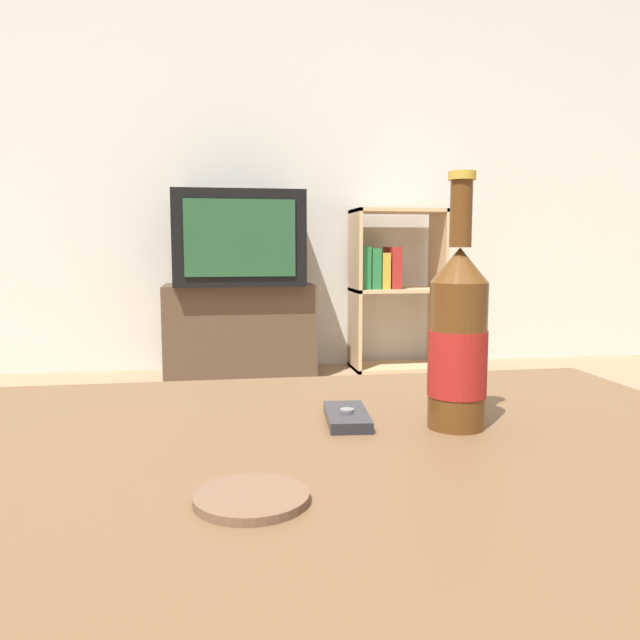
{
  "coord_description": "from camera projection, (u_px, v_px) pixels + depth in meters",
  "views": [
    {
      "loc": [
        -0.11,
        -0.66,
        0.7
      ],
      "look_at": [
        0.05,
        0.34,
        0.58
      ],
      "focal_mm": 35.0,
      "sensor_mm": 36.0,
      "label": 1
    }
  ],
  "objects": [
    {
      "name": "television",
      "position": [
        238.0,
        239.0,
        3.36
      ],
      "size": [
        0.68,
        0.52,
        0.49
      ],
      "color": "black",
      "rests_on": "tv_stand"
    },
    {
      "name": "coaster",
      "position": [
        251.0,
        498.0,
        0.54
      ],
      "size": [
        0.1,
        0.1,
        0.01
      ],
      "color": "brown",
      "rests_on": "coffee_table"
    },
    {
      "name": "back_wall",
      "position": [
        235.0,
        142.0,
        3.56
      ],
      "size": [
        8.0,
        0.05,
        2.6
      ],
      "color": "beige",
      "rests_on": "ground_plane"
    },
    {
      "name": "cell_phone",
      "position": [
        347.0,
        417.0,
        0.78
      ],
      "size": [
        0.06,
        0.12,
        0.02
      ],
      "rotation": [
        0.0,
        0.0,
        -0.09
      ],
      "color": "#232328",
      "rests_on": "coffee_table"
    },
    {
      "name": "beer_bottle",
      "position": [
        458.0,
        340.0,
        0.75
      ],
      "size": [
        0.07,
        0.07,
        0.31
      ],
      "color": "#563314",
      "rests_on": "coffee_table"
    },
    {
      "name": "tv_stand",
      "position": [
        239.0,
        330.0,
        3.42
      ],
      "size": [
        0.81,
        0.38,
        0.5
      ],
      "color": "#4C3828",
      "rests_on": "ground_plane"
    },
    {
      "name": "coffee_table",
      "position": [
        325.0,
        508.0,
        0.7
      ],
      "size": [
        1.05,
        0.74,
        0.48
      ],
      "color": "brown",
      "rests_on": "ground_plane"
    },
    {
      "name": "bookshelf",
      "position": [
        391.0,
        283.0,
        3.58
      ],
      "size": [
        0.52,
        0.3,
        0.92
      ],
      "color": "tan",
      "rests_on": "ground_plane"
    }
  ]
}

